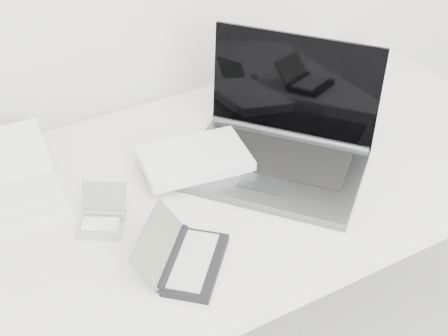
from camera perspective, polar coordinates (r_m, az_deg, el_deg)
desk at (r=1.52m, az=0.24°, el=-2.06°), size 1.60×0.80×0.73m
laptop_large at (r=1.51m, az=3.40°, el=1.85°), size 0.57×0.53×0.29m
netbook_open_white at (r=1.51m, az=-19.57°, el=-1.93°), size 0.27×0.34×0.07m
pda_silver at (r=1.38m, az=-11.08°, el=-4.51°), size 0.14×0.15×0.07m
palmtop_charcoal at (r=1.26m, az=-3.56°, el=-8.27°), size 0.24×0.24×0.09m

